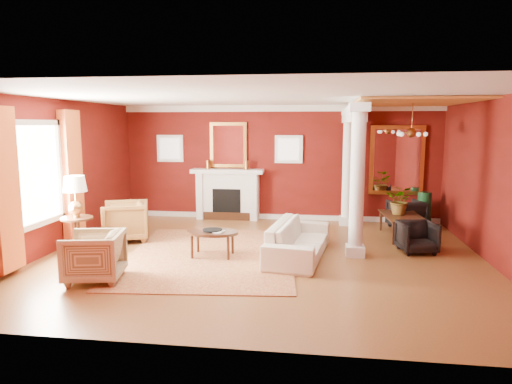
# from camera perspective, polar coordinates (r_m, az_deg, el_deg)

# --- Properties ---
(ground) EXTENTS (8.00, 8.00, 0.00)m
(ground) POSITION_cam_1_polar(r_m,az_deg,el_deg) (8.47, 0.75, -8.13)
(ground) COLOR brown
(ground) RESTS_ON ground
(room_shell) EXTENTS (8.04, 7.04, 2.92)m
(room_shell) POSITION_cam_1_polar(r_m,az_deg,el_deg) (8.13, 0.77, 5.63)
(room_shell) COLOR #5E100D
(room_shell) RESTS_ON ground
(fireplace) EXTENTS (1.85, 0.42, 1.29)m
(fireplace) POSITION_cam_1_polar(r_m,az_deg,el_deg) (11.74, -3.56, -0.27)
(fireplace) COLOR white
(fireplace) RESTS_ON ground
(overmantel_mirror) EXTENTS (0.95, 0.07, 1.15)m
(overmantel_mirror) POSITION_cam_1_polar(r_m,az_deg,el_deg) (11.75, -3.49, 5.89)
(overmantel_mirror) COLOR gold
(overmantel_mirror) RESTS_ON fireplace
(flank_window_left) EXTENTS (0.70, 0.07, 0.70)m
(flank_window_left) POSITION_cam_1_polar(r_m,az_deg,el_deg) (12.17, -10.68, 5.37)
(flank_window_left) COLOR white
(flank_window_left) RESTS_ON room_shell
(flank_window_right) EXTENTS (0.70, 0.07, 0.70)m
(flank_window_right) POSITION_cam_1_polar(r_m,az_deg,el_deg) (11.57, 4.11, 5.35)
(flank_window_right) COLOR white
(flank_window_right) RESTS_ON room_shell
(left_window) EXTENTS (0.21, 2.55, 2.60)m
(left_window) POSITION_cam_1_polar(r_m,az_deg,el_deg) (8.98, -25.27, 1.28)
(left_window) COLOR white
(left_window) RESTS_ON room_shell
(column_front) EXTENTS (0.36, 0.36, 2.80)m
(column_front) POSITION_cam_1_polar(r_m,az_deg,el_deg) (8.45, 12.54, 1.52)
(column_front) COLOR white
(column_front) RESTS_ON ground
(column_back) EXTENTS (0.36, 0.36, 2.80)m
(column_back) POSITION_cam_1_polar(r_m,az_deg,el_deg) (11.13, 11.42, 3.16)
(column_back) COLOR white
(column_back) RESTS_ON ground
(header_beam) EXTENTS (0.30, 3.20, 0.32)m
(header_beam) POSITION_cam_1_polar(r_m,az_deg,el_deg) (9.99, 12.01, 9.42)
(header_beam) COLOR white
(header_beam) RESTS_ON column_front
(amber_ceiling) EXTENTS (2.30, 3.40, 0.04)m
(amber_ceiling) POSITION_cam_1_polar(r_m,az_deg,el_deg) (10.00, 18.82, 10.59)
(amber_ceiling) COLOR #D28C3D
(amber_ceiling) RESTS_ON room_shell
(dining_mirror) EXTENTS (1.30, 0.07, 1.70)m
(dining_mirror) POSITION_cam_1_polar(r_m,az_deg,el_deg) (11.71, 17.18, 3.81)
(dining_mirror) COLOR gold
(dining_mirror) RESTS_ON room_shell
(chandelier) EXTENTS (0.60, 0.62, 0.75)m
(chandelier) POSITION_cam_1_polar(r_m,az_deg,el_deg) (10.05, 18.88, 7.02)
(chandelier) COLOR #A56E33
(chandelier) RESTS_ON room_shell
(crown_trim) EXTENTS (8.00, 0.08, 0.16)m
(crown_trim) POSITION_cam_1_polar(r_m,az_deg,el_deg) (11.57, 2.91, 10.41)
(crown_trim) COLOR white
(crown_trim) RESTS_ON room_shell
(base_trim) EXTENTS (8.00, 0.08, 0.12)m
(base_trim) POSITION_cam_1_polar(r_m,az_deg,el_deg) (11.80, 2.81, -3.10)
(base_trim) COLOR white
(base_trim) RESTS_ON ground
(rug) EXTENTS (3.38, 4.30, 0.02)m
(rug) POSITION_cam_1_polar(r_m,az_deg,el_deg) (8.62, -5.72, -7.83)
(rug) COLOR maroon
(rug) RESTS_ON ground
(sofa) EXTENTS (0.95, 2.30, 0.87)m
(sofa) POSITION_cam_1_polar(r_m,az_deg,el_deg) (8.40, 5.36, -5.23)
(sofa) COLOR #EFE0C9
(sofa) RESTS_ON ground
(armchair_leopard) EXTENTS (1.09, 1.12, 0.91)m
(armchair_leopard) POSITION_cam_1_polar(r_m,az_deg,el_deg) (9.94, -16.02, -3.27)
(armchair_leopard) COLOR black
(armchair_leopard) RESTS_ON ground
(armchair_stripe) EXTENTS (0.92, 0.96, 0.85)m
(armchair_stripe) POSITION_cam_1_polar(r_m,az_deg,el_deg) (7.57, -19.62, -7.31)
(armchair_stripe) COLOR #CAAF87
(armchair_stripe) RESTS_ON ground
(coffee_table) EXTENTS (0.95, 0.95, 0.48)m
(coffee_table) POSITION_cam_1_polar(r_m,az_deg,el_deg) (8.42, -5.46, -5.20)
(coffee_table) COLOR black
(coffee_table) RESTS_ON ground
(coffee_book) EXTENTS (0.18, 0.05, 0.24)m
(coffee_book) POSITION_cam_1_polar(r_m,az_deg,el_deg) (8.33, -5.29, -4.17)
(coffee_book) COLOR black
(coffee_book) RESTS_ON coffee_table
(side_table) EXTENTS (0.59, 0.59, 1.47)m
(side_table) POSITION_cam_1_polar(r_m,az_deg,el_deg) (9.19, -21.61, -1.12)
(side_table) COLOR black
(side_table) RESTS_ON ground
(dining_table) EXTENTS (0.58, 1.42, 0.77)m
(dining_table) POSITION_cam_1_polar(r_m,az_deg,el_deg) (10.31, 17.95, -3.34)
(dining_table) COLOR black
(dining_table) RESTS_ON ground
(dining_chair_near) EXTENTS (0.74, 0.71, 0.66)m
(dining_chair_near) POSITION_cam_1_polar(r_m,az_deg,el_deg) (9.20, 19.50, -5.16)
(dining_chair_near) COLOR black
(dining_chair_near) RESTS_ON ground
(dining_chair_far) EXTENTS (0.88, 0.85, 0.74)m
(dining_chair_far) POSITION_cam_1_polar(r_m,az_deg,el_deg) (11.22, 18.27, -2.52)
(dining_chair_far) COLOR black
(dining_chair_far) RESTS_ON ground
(green_urn) EXTENTS (0.35, 0.35, 0.85)m
(green_urn) POSITION_cam_1_polar(r_m,az_deg,el_deg) (11.53, 20.23, -2.51)
(green_urn) COLOR #133B1D
(green_urn) RESTS_ON ground
(potted_plant) EXTENTS (0.76, 0.79, 0.49)m
(potted_plant) POSITION_cam_1_polar(r_m,az_deg,el_deg) (10.27, 17.66, 0.20)
(potted_plant) COLOR #26591E
(potted_plant) RESTS_ON dining_table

